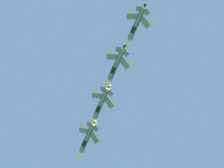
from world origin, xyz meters
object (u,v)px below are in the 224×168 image
Objects in this scene: fighter_jet_left_wing at (101,104)px; fighter_jet_left_outer at (136,25)px; fighter_jet_right_wing at (116,65)px; fighter_jet_lead at (87,139)px.

fighter_jet_left_wing is 31.07m from fighter_jet_left_outer.
fighter_jet_left_wing is at bearing 86.63° from fighter_jet_right_wing.
fighter_jet_lead is 45.84m from fighter_jet_left_outer.
fighter_jet_right_wing is 1.00× the size of fighter_jet_left_outer.
fighter_jet_right_wing is at bearing -93.37° from fighter_jet_left_wing.
fighter_jet_lead reaches higher than fighter_jet_left_wing.
fighter_jet_left_outer is (25.29, -38.22, 0.99)m from fighter_jet_lead.
fighter_jet_left_outer is (17.51, -25.61, 1.64)m from fighter_jet_left_wing.
fighter_jet_lead is 1.00× the size of fighter_jet_left_outer.
fighter_jet_lead is 1.00× the size of fighter_jet_left_wing.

